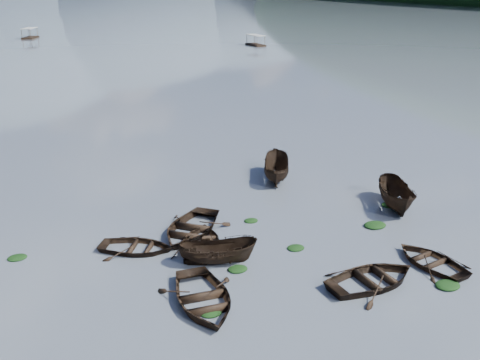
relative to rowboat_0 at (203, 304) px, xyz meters
name	(u,v)px	position (x,y,z in m)	size (l,w,h in m)	color
ground_plane	(350,320)	(5.25, -3.38, 0.00)	(2400.00, 2400.00, 0.00)	#525B67
rowboat_0	(203,304)	(0.00, 0.00, 0.00)	(3.47, 4.85, 1.01)	black
rowboat_1	(202,247)	(1.62, 5.07, 0.00)	(2.98, 4.17, 0.86)	black
rowboat_2	(218,263)	(1.83, 3.15, 0.00)	(1.47, 3.92, 1.51)	black
rowboat_3	(431,264)	(11.51, -0.97, 0.00)	(2.79, 3.90, 0.81)	black
rowboat_4	(372,284)	(7.76, -1.42, 0.00)	(3.30, 4.62, 0.96)	black
rowboat_5	(395,208)	(14.31, 5.46, 0.00)	(1.80, 4.79, 1.85)	black
rowboat_6	(137,251)	(-1.64, 5.91, 0.00)	(2.79, 3.91, 0.81)	black
rowboat_7	(190,233)	(1.55, 6.84, 0.00)	(3.62, 5.07, 1.05)	black
rowboat_8	(276,179)	(9.64, 12.76, 0.00)	(1.76, 4.68, 1.81)	black
weed_clump_0	(238,270)	(2.48, 2.13, 0.00)	(0.98, 0.80, 0.21)	black
weed_clump_1	(211,313)	(0.10, -0.79, 0.00)	(0.95, 0.76, 0.21)	black
weed_clump_2	(447,287)	(10.82, -2.89, 0.00)	(1.19, 0.95, 0.26)	black
weed_clump_3	(251,221)	(5.28, 6.99, 0.00)	(0.83, 0.70, 0.18)	black
weed_clump_4	(375,226)	(11.55, 3.70, 0.00)	(1.31, 1.04, 0.27)	black
weed_clump_5	(17,258)	(-7.39, 7.38, 0.00)	(0.96, 0.78, 0.20)	black
weed_clump_6	(296,249)	(6.11, 3.01, 0.00)	(0.94, 0.78, 0.20)	black
weed_clump_7	(390,206)	(14.19, 5.82, 0.00)	(1.16, 0.93, 0.25)	black
pontoon_centre	(30,38)	(-2.81, 121.50, 0.00)	(2.50, 6.00, 2.30)	black
pontoon_right	(256,46)	(41.08, 87.69, 0.00)	(2.30, 5.51, 2.11)	black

